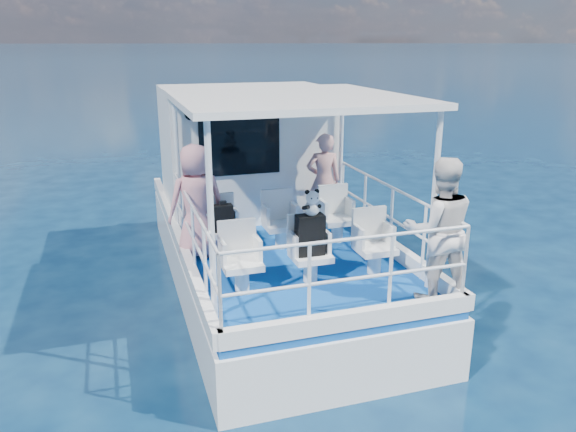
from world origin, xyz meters
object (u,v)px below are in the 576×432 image
object	(u,v)px
backpack_center	(310,235)
passenger_port_fwd	(197,202)
passenger_stbd_aft	(439,230)
panda	(312,203)

from	to	relation	value
backpack_center	passenger_port_fwd	bearing A→B (deg)	131.99
passenger_port_fwd	passenger_stbd_aft	distance (m)	3.33
passenger_port_fwd	backpack_center	size ratio (longest dim) A/B	3.13
passenger_port_fwd	passenger_stbd_aft	world-z (taller)	passenger_stbd_aft
backpack_center	panda	bearing A→B (deg)	-50.29
passenger_port_fwd	panda	xyz separation A→B (m)	(1.22, -1.36, 0.25)
passenger_port_fwd	backpack_center	distance (m)	1.81
passenger_stbd_aft	passenger_port_fwd	bearing A→B (deg)	-27.18
passenger_port_fwd	backpack_center	bearing A→B (deg)	124.72
passenger_port_fwd	passenger_stbd_aft	xyz separation A→B (m)	(2.48, -2.23, 0.05)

